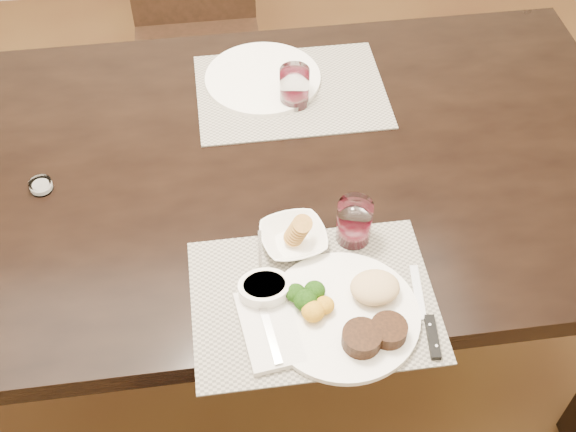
{
  "coord_description": "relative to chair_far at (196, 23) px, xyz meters",
  "views": [
    {
      "loc": [
        0.02,
        -1.15,
        1.88
      ],
      "look_at": [
        0.15,
        -0.23,
        0.82
      ],
      "focal_mm": 45.0,
      "sensor_mm": 36.0,
      "label": 1
    }
  ],
  "objects": [
    {
      "name": "ground_plane",
      "position": [
        0.0,
        -0.93,
        -0.5
      ],
      "size": [
        4.5,
        4.5,
        0.0
      ],
      "primitive_type": "plane",
      "color": "#402314",
      "rests_on": "ground"
    },
    {
      "name": "dining_table",
      "position": [
        0.0,
        -0.93,
        0.16
      ],
      "size": [
        2.0,
        1.0,
        0.75
      ],
      "color": "black",
      "rests_on": "ground"
    },
    {
      "name": "chair_far",
      "position": [
        0.0,
        0.0,
        0.0
      ],
      "size": [
        0.42,
        0.42,
        0.9
      ],
      "color": "black",
      "rests_on": "ground"
    },
    {
      "name": "placemat_near",
      "position": [
        0.18,
        -1.32,
        0.25
      ],
      "size": [
        0.46,
        0.34,
        0.0
      ],
      "primitive_type": "cube",
      "color": "gray",
      "rests_on": "dining_table"
    },
    {
      "name": "placemat_far",
      "position": [
        0.22,
        -0.7,
        0.25
      ],
      "size": [
        0.46,
        0.34,
        0.0
      ],
      "primitive_type": "cube",
      "color": "gray",
      "rests_on": "dining_table"
    },
    {
      "name": "dinner_plate",
      "position": [
        0.24,
        -1.37,
        0.27
      ],
      "size": [
        0.29,
        0.29,
        0.05
      ],
      "rotation": [
        0.0,
        0.0,
        0.15
      ],
      "color": "white",
      "rests_on": "placemat_near"
    },
    {
      "name": "napkin_fork",
      "position": [
        0.09,
        -1.38,
        0.26
      ],
      "size": [
        0.12,
        0.19,
        0.02
      ],
      "rotation": [
        0.0,
        0.0,
        0.12
      ],
      "color": "white",
      "rests_on": "placemat_near"
    },
    {
      "name": "steak_knife",
      "position": [
        0.38,
        -1.41,
        0.26
      ],
      "size": [
        0.03,
        0.21,
        0.01
      ],
      "rotation": [
        0.0,
        0.0,
        -0.12
      ],
      "color": "silver",
      "rests_on": "placemat_near"
    },
    {
      "name": "cracker_bowl",
      "position": [
        0.16,
        -1.18,
        0.27
      ],
      "size": [
        0.15,
        0.15,
        0.06
      ],
      "rotation": [
        0.0,
        0.0,
        0.14
      ],
      "color": "white",
      "rests_on": "placemat_near"
    },
    {
      "name": "sauce_ramekin",
      "position": [
        0.09,
        -1.3,
        0.27
      ],
      "size": [
        0.1,
        0.15,
        0.08
      ],
      "rotation": [
        0.0,
        0.0,
        -0.11
      ],
      "color": "white",
      "rests_on": "placemat_near"
    },
    {
      "name": "wine_glass_near",
      "position": [
        0.28,
        -1.18,
        0.29
      ],
      "size": [
        0.07,
        0.07,
        0.1
      ],
      "rotation": [
        0.0,
        0.0,
        -0.34
      ],
      "color": "white",
      "rests_on": "placemat_near"
    },
    {
      "name": "far_plate",
      "position": [
        0.16,
        -0.65,
        0.26
      ],
      "size": [
        0.29,
        0.29,
        0.01
      ],
      "primitive_type": "cylinder",
      "color": "white",
      "rests_on": "placemat_far"
    },
    {
      "name": "wine_glass_far",
      "position": [
        0.22,
        -0.75,
        0.29
      ],
      "size": [
        0.07,
        0.07,
        0.1
      ],
      "rotation": [
        0.0,
        0.0,
        0.02
      ],
      "color": "white",
      "rests_on": "placemat_far"
    },
    {
      "name": "salt_cellar",
      "position": [
        -0.36,
        -0.95,
        0.26
      ],
      "size": [
        0.05,
        0.05,
        0.02
      ],
      "rotation": [
        0.0,
        0.0,
        -0.31
      ],
      "color": "white",
      "rests_on": "dining_table"
    }
  ]
}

